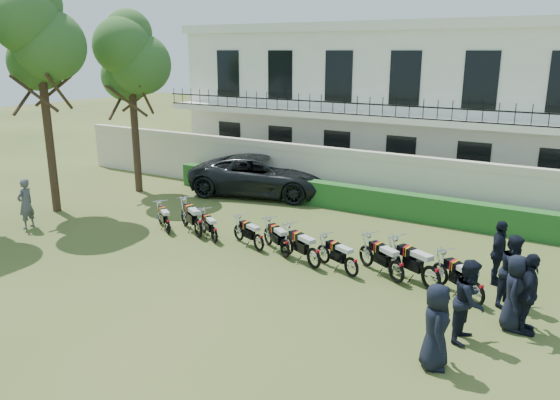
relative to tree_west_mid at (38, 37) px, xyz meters
The scene contains 24 objects.
ground 11.62m from the tree_west_mid, ahead, with size 100.00×100.00×0.00m, color #374E1F.
perimeter_wall 12.99m from the tree_west_mid, 36.52° to the left, with size 30.00×0.35×2.30m.
hedge 13.64m from the tree_west_mid, 30.67° to the left, with size 18.00×0.60×1.00m, color #1B4A1A.
building 16.32m from the tree_west_mid, 53.88° to the left, with size 20.40×9.60×7.40m.
tree_west_mid is the anchor object (origin of this frame).
tree_west_near 4.11m from the tree_west_mid, 82.87° to the left, with size 3.40×3.20×7.90m.
motorcycle_0 8.47m from the tree_west_mid, ahead, with size 1.46×1.04×0.93m.
motorcycle_1 9.25m from the tree_west_mid, ahead, with size 1.83×1.15×1.13m.
motorcycle_2 9.92m from the tree_west_mid, ahead, with size 1.47×1.01×0.93m.
motorcycle_3 11.27m from the tree_west_mid, ahead, with size 1.65×0.82×0.96m.
motorcycle_4 12.11m from the tree_west_mid, ahead, with size 1.58×1.09×1.00m.
motorcycle_5 13.10m from the tree_west_mid, ahead, with size 1.85×0.97×1.09m.
motorcycle_6 14.18m from the tree_west_mid, ahead, with size 1.70×0.87×0.99m.
motorcycle_7 15.28m from the tree_west_mid, ahead, with size 1.77×1.09×1.09m.
motorcycle_8 16.14m from the tree_west_mid, ahead, with size 1.96×1.07×1.16m.
motorcycle_9 17.28m from the tree_west_mid, ahead, with size 1.68×1.24×1.09m.
suv 10.29m from the tree_west_mid, 48.80° to the left, with size 2.90×6.29×1.75m, color black.
inspector 6.15m from the tree_west_mid, 64.20° to the right, with size 0.67×0.44×1.83m, color slate.
officer_0 17.34m from the tree_west_mid, 11.56° to the right, with size 0.88×0.57×1.80m, color black.
officer_1 17.42m from the tree_west_mid, ahead, with size 0.92×0.71×1.89m, color black.
officer_2 18.33m from the tree_west_mid, ahead, with size 1.12×0.47×1.91m, color black.
officer_3 18.08m from the tree_west_mid, ahead, with size 0.88×0.57×1.80m, color black.
officer_4 17.85m from the tree_west_mid, ahead, with size 0.90×0.70×1.85m, color black.
officer_5 17.40m from the tree_west_mid, ahead, with size 1.06×0.44×1.81m, color black.
Camera 1 is at (8.98, -12.28, 6.22)m, focal length 35.00 mm.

